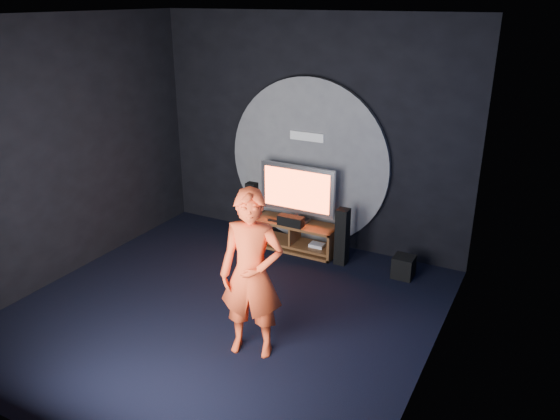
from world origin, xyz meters
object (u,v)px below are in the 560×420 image
object	(u,v)px
player	(252,275)
media_console	(295,237)
tv	(297,191)
tower_speaker_right	(342,237)
tower_speaker_left	(253,207)
subwoofer	(404,267)

from	to	relation	value
player	media_console	bearing A→B (deg)	90.58
media_console	player	distance (m)	2.76
tv	tower_speaker_right	size ratio (longest dim) A/B	1.42
tower_speaker_left	subwoofer	bearing A→B (deg)	-8.52
tower_speaker_right	subwoofer	xyz separation A→B (m)	(0.93, 0.01, -0.27)
media_console	tv	size ratio (longest dim) A/B	1.11
subwoofer	tower_speaker_right	bearing A→B (deg)	-179.45
media_console	player	bearing A→B (deg)	-73.73
media_console	subwoofer	world-z (taller)	media_console
tv	tower_speaker_right	distance (m)	0.98
subwoofer	player	world-z (taller)	player
tower_speaker_right	tv	bearing A→B (deg)	167.79
media_console	tower_speaker_left	world-z (taller)	tower_speaker_left
tv	player	world-z (taller)	player
subwoofer	player	distance (m)	2.76
tower_speaker_left	tv	bearing A→B (deg)	-14.06
media_console	tv	distance (m)	0.74
tv	player	xyz separation A→B (m)	(0.75, -2.62, 0.01)
tower_speaker_left	player	xyz separation A→B (m)	(1.68, -2.85, 0.52)
media_console	tower_speaker_right	bearing A→B (deg)	-7.73
tv	player	distance (m)	2.72
subwoofer	player	xyz separation A→B (m)	(-1.00, -2.45, 0.79)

